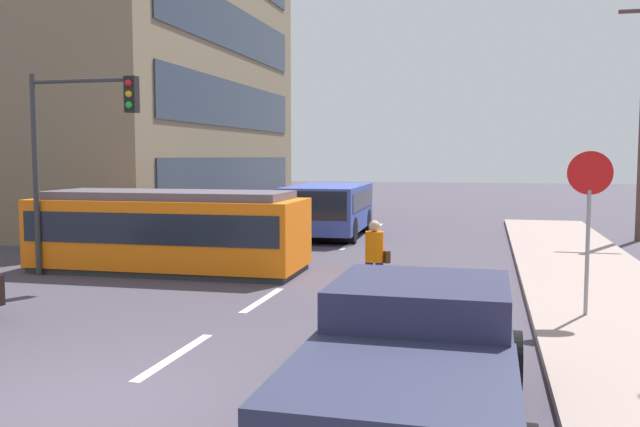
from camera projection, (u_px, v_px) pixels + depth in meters
name	position (u px, v px, depth m)	size (l,w,h in m)	color
ground_plane	(312.00, 269.00, 17.65)	(120.00, 120.00, 0.00)	#443D4A
sidewalk_curb_right	(622.00, 316.00, 12.16)	(3.20, 36.00, 0.14)	gray
lane_stripe_1	(175.00, 356.00, 9.91)	(0.16, 2.40, 0.01)	silver
lane_stripe_2	(263.00, 300.00, 13.78)	(0.16, 2.40, 0.01)	silver
lane_stripe_3	(349.00, 245.00, 22.33)	(0.16, 2.40, 0.01)	silver
lane_stripe_4	(377.00, 227.00, 28.14)	(0.16, 2.40, 0.01)	silver
corner_building	(86.00, 43.00, 30.39)	(14.31, 17.13, 16.00)	#7D6C52
streetcar_tram	(169.00, 230.00, 17.27)	(6.92, 2.64, 2.05)	orange
city_bus	(328.00, 207.00, 24.54)	(2.71, 5.58, 1.88)	#38499A
pedestrian_crossing	(375.00, 257.00, 13.35)	(0.50, 0.36, 1.67)	navy
pickup_truck_parked	(415.00, 360.00, 7.09)	(2.31, 5.01, 1.55)	#2A2E47
parked_sedan_mid	(183.00, 229.00, 21.49)	(2.01, 4.32, 1.19)	silver
stop_sign	(589.00, 198.00, 11.77)	(0.76, 0.07, 2.88)	gray
traffic_light_mast	(75.00, 134.00, 16.15)	(2.85, 0.33, 4.91)	#333333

